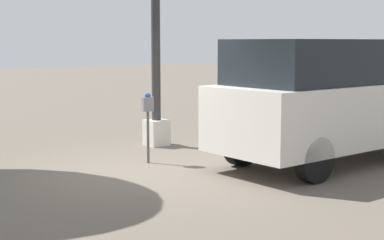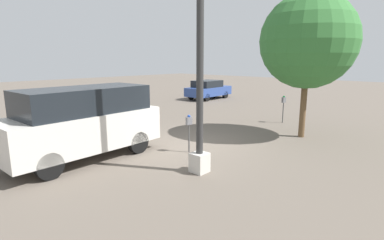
% 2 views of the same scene
% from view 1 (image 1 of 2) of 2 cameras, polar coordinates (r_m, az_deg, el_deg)
% --- Properties ---
extents(ground_plane, '(80.00, 80.00, 0.00)m').
position_cam_1_polar(ground_plane, '(10.16, -5.83, -5.01)').
color(ground_plane, '#60564C').
extents(parking_meter_near, '(0.22, 0.15, 1.29)m').
position_cam_1_polar(parking_meter_near, '(10.71, -4.31, 0.84)').
color(parking_meter_near, '#4C4C4C').
rests_on(parking_meter_near, ground).
extents(lamp_post, '(0.44, 0.44, 6.22)m').
position_cam_1_polar(lamp_post, '(12.48, -3.54, 8.11)').
color(lamp_post, beige).
rests_on(lamp_post, ground).
extents(parked_van, '(4.85, 2.05, 2.25)m').
position_cam_1_polar(parked_van, '(10.97, 13.37, 2.18)').
color(parked_van, beige).
rests_on(parked_van, ground).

